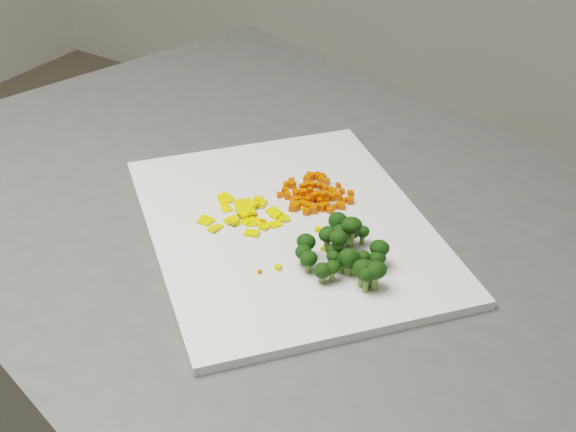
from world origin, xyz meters
The scene contains 145 objects.
cutting_board centered at (0.40, 0.14, 0.91)m, with size 0.40×0.31×0.01m, color silver.
carrot_pile centered at (0.39, 0.21, 0.92)m, with size 0.09×0.09×0.03m, color #D23D02, non-canonical shape.
pepper_pile centered at (0.34, 0.13, 0.92)m, with size 0.10×0.10×0.01m, color yellow, non-canonical shape.
broccoli_pile centered at (0.49, 0.11, 0.94)m, with size 0.11×0.11×0.05m, color black, non-canonical shape.
carrot_cube_0 centered at (0.39, 0.18, 0.91)m, with size 0.01×0.01×0.01m, color #D23D02.
carrot_cube_1 centered at (0.35, 0.21, 0.91)m, with size 0.01×0.01×0.01m, color #D23D02.
carrot_cube_2 centered at (0.38, 0.18, 0.91)m, with size 0.01×0.01×0.01m, color #D23D02.
carrot_cube_3 centered at (0.38, 0.22, 0.92)m, with size 0.01×0.01×0.01m, color #D23D02.
carrot_cube_4 centered at (0.36, 0.21, 0.91)m, with size 0.01×0.01×0.01m, color #D23D02.
carrot_cube_5 centered at (0.39, 0.19, 0.91)m, with size 0.01×0.01×0.01m, color #D23D02.
carrot_cube_6 centered at (0.40, 0.20, 0.91)m, with size 0.01×0.01×0.01m, color #D23D02.
carrot_cube_7 centered at (0.39, 0.19, 0.91)m, with size 0.01×0.01×0.01m, color #D23D02.
carrot_cube_8 centered at (0.39, 0.22, 0.92)m, with size 0.01×0.01×0.01m, color #D23D02.
carrot_cube_9 centered at (0.42, 0.23, 0.91)m, with size 0.01×0.01×0.01m, color #D23D02.
carrot_cube_10 centered at (0.39, 0.17, 0.92)m, with size 0.01×0.01×0.01m, color #D23D02.
carrot_cube_11 centered at (0.41, 0.19, 0.91)m, with size 0.01×0.01×0.01m, color #D23D02.
carrot_cube_12 centered at (0.36, 0.19, 0.91)m, with size 0.01×0.01×0.01m, color #D23D02.
carrot_cube_13 centered at (0.38, 0.18, 0.91)m, with size 0.01×0.01×0.01m, color #D23D02.
carrot_cube_14 centered at (0.37, 0.23, 0.92)m, with size 0.01×0.01×0.01m, color #D23D02.
carrot_cube_15 centered at (0.42, 0.22, 0.91)m, with size 0.01×0.01×0.01m, color #D23D02.
carrot_cube_16 centered at (0.40, 0.23, 0.91)m, with size 0.01×0.01×0.01m, color #D23D02.
carrot_cube_17 centered at (0.38, 0.21, 0.92)m, with size 0.01×0.01×0.01m, color #D23D02.
carrot_cube_18 centered at (0.37, 0.20, 0.91)m, with size 0.01×0.01×0.01m, color #D23D02.
carrot_cube_19 centered at (0.40, 0.21, 0.91)m, with size 0.01×0.01×0.01m, color #D23D02.
carrot_cube_20 centered at (0.41, 0.20, 0.91)m, with size 0.01×0.01×0.01m, color #D23D02.
carrot_cube_21 centered at (0.40, 0.20, 0.92)m, with size 0.01×0.01×0.01m, color #D23D02.
carrot_cube_22 centered at (0.41, 0.24, 0.91)m, with size 0.01×0.01×0.01m, color #D23D02.
carrot_cube_23 centered at (0.36, 0.20, 0.91)m, with size 0.01×0.01×0.01m, color #D23D02.
carrot_cube_24 centered at (0.41, 0.23, 0.91)m, with size 0.01×0.01×0.01m, color #D23D02.
carrot_cube_25 centered at (0.42, 0.19, 0.92)m, with size 0.01×0.01×0.01m, color #D23D02.
carrot_cube_26 centered at (0.41, 0.20, 0.92)m, with size 0.01×0.01×0.01m, color #D23D02.
carrot_cube_27 centered at (0.39, 0.19, 0.91)m, with size 0.01×0.01×0.01m, color #D23D02.
carrot_cube_28 centered at (0.41, 0.18, 0.92)m, with size 0.01×0.01×0.01m, color #D23D02.
carrot_cube_29 centered at (0.36, 0.18, 0.91)m, with size 0.01×0.01×0.01m, color #D23D02.
carrot_cube_30 centered at (0.40, 0.23, 0.91)m, with size 0.01×0.01×0.01m, color #D23D02.
carrot_cube_31 centered at (0.35, 0.21, 0.91)m, with size 0.01×0.01×0.01m, color #D23D02.
carrot_cube_32 centered at (0.43, 0.22, 0.91)m, with size 0.01×0.01×0.01m, color #D23D02.
carrot_cube_33 centered at (0.41, 0.21, 0.92)m, with size 0.01×0.01×0.01m, color #D23D02.
carrot_cube_34 centered at (0.39, 0.21, 0.91)m, with size 0.01×0.01×0.01m, color #D23D02.
carrot_cube_35 centered at (0.43, 0.20, 0.91)m, with size 0.01×0.01×0.01m, color #D23D02.
carrot_cube_36 centered at (0.38, 0.25, 0.91)m, with size 0.01×0.01×0.01m, color #D23D02.
carrot_cube_37 centered at (0.39, 0.20, 0.92)m, with size 0.01×0.01×0.01m, color #D23D02.
carrot_cube_38 centered at (0.41, 0.22, 0.91)m, with size 0.01×0.01×0.01m, color #D23D02.
carrot_cube_39 centered at (0.37, 0.20, 0.91)m, with size 0.01×0.01×0.01m, color #D23D02.
carrot_cube_40 centered at (0.40, 0.17, 0.91)m, with size 0.01×0.01×0.01m, color #D23D02.
carrot_cube_41 centered at (0.41, 0.21, 0.91)m, with size 0.01×0.01×0.01m, color #D23D02.
carrot_cube_42 centered at (0.40, 0.18, 0.91)m, with size 0.01×0.01×0.01m, color #D23D02.
carrot_cube_43 centered at (0.39, 0.20, 0.91)m, with size 0.01×0.01×0.01m, color #D23D02.
carrot_cube_44 centered at (0.42, 0.19, 0.91)m, with size 0.01×0.01×0.01m, color #D23D02.
carrot_cube_45 centered at (0.37, 0.20, 0.91)m, with size 0.01×0.01×0.01m, color #D23D02.
carrot_cube_46 centered at (0.42, 0.19, 0.91)m, with size 0.01×0.01×0.01m, color #D23D02.
carrot_cube_47 centered at (0.39, 0.23, 0.91)m, with size 0.01×0.01×0.01m, color #D23D02.
carrot_cube_48 centered at (0.42, 0.22, 0.92)m, with size 0.01×0.01×0.01m, color #D23D02.
carrot_cube_49 centered at (0.39, 0.21, 0.91)m, with size 0.01×0.01×0.01m, color #D23D02.
carrot_cube_50 centered at (0.35, 0.22, 0.91)m, with size 0.01×0.01×0.01m, color #D23D02.
carrot_cube_51 centered at (0.39, 0.18, 0.91)m, with size 0.01×0.01×0.01m, color #D23D02.
carrot_cube_52 centered at (0.37, 0.25, 0.92)m, with size 0.01×0.01×0.01m, color #D23D02.
carrot_cube_53 centered at (0.43, 0.24, 0.91)m, with size 0.01×0.01×0.01m, color #D23D02.
carrot_cube_54 centered at (0.41, 0.19, 0.91)m, with size 0.01×0.01×0.01m, color #D23D02.
carrot_cube_55 centered at (0.37, 0.24, 0.92)m, with size 0.01×0.01×0.01m, color #D23D02.
carrot_cube_56 centered at (0.43, 0.19, 0.91)m, with size 0.01×0.01×0.01m, color #D23D02.
carrot_cube_57 centered at (0.39, 0.22, 0.92)m, with size 0.01×0.01×0.01m, color #D23D02.
carrot_cube_58 centered at (0.43, 0.20, 0.91)m, with size 0.01×0.01×0.01m, color #D23D02.
carrot_cube_59 centered at (0.38, 0.19, 0.91)m, with size 0.01×0.01×0.01m, color #D23D02.
carrot_cube_60 centered at (0.38, 0.24, 0.91)m, with size 0.01×0.01×0.01m, color #D23D02.
carrot_cube_61 centered at (0.39, 0.24, 0.91)m, with size 0.01×0.01×0.01m, color #D23D02.
carrot_cube_62 centered at (0.40, 0.18, 0.91)m, with size 0.01×0.01×0.01m, color #D23D02.
carrot_cube_63 centered at (0.38, 0.20, 0.92)m, with size 0.01×0.01×0.01m, color #D23D02.
carrot_cube_64 centered at (0.44, 0.22, 0.91)m, with size 0.01×0.01×0.01m, color #D23D02.
carrot_cube_65 centered at (0.39, 0.17, 0.91)m, with size 0.01×0.01×0.01m, color #D23D02.
carrot_cube_66 centered at (0.37, 0.19, 0.91)m, with size 0.01×0.01×0.01m, color #D23D02.
carrot_cube_67 centered at (0.41, 0.20, 0.92)m, with size 0.01×0.01×0.01m, color #D23D02.
carrot_cube_68 centered at (0.38, 0.21, 0.92)m, with size 0.01×0.01×0.01m, color #D23D02.
carrot_cube_69 centered at (0.43, 0.20, 0.91)m, with size 0.01×0.01×0.01m, color #D23D02.
carrot_cube_70 centered at (0.42, 0.20, 0.91)m, with size 0.01×0.01×0.01m, color #D23D02.
carrot_cube_71 centered at (0.40, 0.20, 0.92)m, with size 0.01×0.01×0.01m, color #D23D02.
carrot_cube_72 centered at (0.43, 0.20, 0.91)m, with size 0.01×0.01×0.01m, color #D23D02.
pepper_chunk_0 centered at (0.33, 0.14, 0.92)m, with size 0.02×0.01×0.00m, color yellow.
pepper_chunk_1 centered at (0.34, 0.16, 0.91)m, with size 0.01×0.01×0.00m, color yellow.
pepper_chunk_2 centered at (0.34, 0.13, 0.92)m, with size 0.01×0.01×0.00m, color yellow.
pepper_chunk_3 centered at (0.39, 0.13, 0.91)m, with size 0.01×0.01×0.00m, color yellow.
pepper_chunk_4 centered at (0.34, 0.11, 0.91)m, with size 0.02×0.01×0.00m, color yellow.
pepper_chunk_5 centered at (0.34, 0.15, 0.92)m, with size 0.01×0.01×0.00m, color yellow.
pepper_chunk_6 centered at (0.37, 0.15, 0.91)m, with size 0.02×0.01×0.00m, color yellow.
pepper_chunk_7 centered at (0.31, 0.14, 0.91)m, with size 0.01×0.01×0.00m, color yellow.
pepper_chunk_8 centered at (0.35, 0.12, 0.92)m, with size 0.01×0.01×0.00m, color yellow.
pepper_chunk_9 centered at (0.30, 0.15, 0.91)m, with size 0.01×0.01×0.00m, color yellow.
pepper_chunk_10 centered at (0.34, 0.13, 0.92)m, with size 0.01×0.02×0.00m, color yellow.
pepper_chunk_11 centered at (0.34, 0.11, 0.92)m, with size 0.01×0.01×0.00m, color yellow.
pepper_chunk_12 centered at (0.39, 0.15, 0.91)m, with size 0.01×0.01×0.00m, color yellow.
pepper_chunk_13 centered at (0.36, 0.12, 0.91)m, with size 0.01×0.01×0.00m, color yellow.
pepper_chunk_14 centered at (0.33, 0.09, 0.91)m, with size 0.02×0.01×0.00m, color yellow.
pepper_chunk_15 centered at (0.37, 0.10, 0.91)m, with size 0.02×0.01×0.00m, color yellow.
pepper_chunk_16 centered at (0.32, 0.13, 0.91)m, with size 0.01×0.01×0.00m, color yellow.
pepper_chunk_17 centered at (0.35, 0.13, 0.91)m, with size 0.02×0.01×0.00m, color yellow.
pepper_chunk_18 centered at (0.38, 0.15, 0.91)m, with size 0.01×0.01×0.00m, color yellow.
pepper_chunk_19 centered at (0.35, 0.13, 0.92)m, with size 0.02×0.01×0.00m, color yellow.
pepper_chunk_20 centered at (0.31, 0.09, 0.91)m, with size 0.02×0.02×0.00m, color yellow.
pepper_chunk_21 centered at (0.37, 0.15, 0.91)m, with size 0.02×0.01×0.00m, color yellow.
pepper_chunk_22 centered at (0.32, 0.15, 0.91)m, with size 0.01×0.01×0.00m, color yellow.
pepper_chunk_23 centered at (0.33, 0.15, 0.91)m, with size 0.02×0.01×0.00m, color yellow.
pepper_chunk_24 centered at (0.35, 0.13, 0.92)m, with size 0.02×0.01×0.00m, color yellow.
pepper_chunk_25 centered at (0.35, 0.16, 0.91)m, with size 0.02×0.01×0.00m, color yellow.
pepper_chunk_26 centered at (0.34, 0.13, 0.92)m, with size 0.01×0.01×0.00m, color yellow.
pepper_chunk_27 centered at (0.31, 0.14, 0.91)m, with size 0.01×0.01×0.00m, color yellow.
pepper_chunk_28 centered at (0.33, 0.15, 0.91)m, with size 0.01×0.01×0.00m, color yellow.
pepper_chunk_29 centered at (0.38, 0.12, 0.91)m, with size 0.01×0.01×0.00m, color yellow.
pepper_chunk_30 centered at (0.37, 0.12, 0.91)m, with size 0.02×0.01×0.00m, color yellow.
pepper_chunk_31 centered at (0.36, 0.12, 0.91)m, with size 0.01×0.01×0.00m, color yellow.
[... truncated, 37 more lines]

